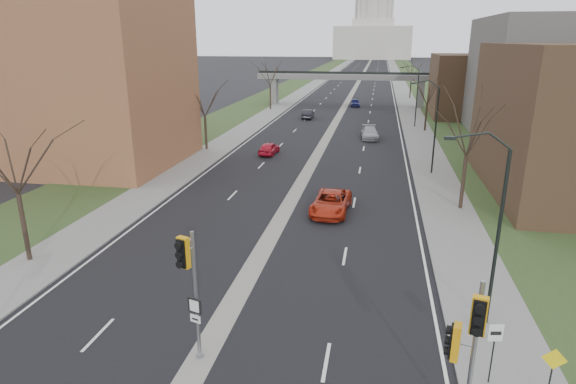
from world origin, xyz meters
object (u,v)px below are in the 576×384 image
(car_left_near, at_px, (269,148))
(car_right_far, at_px, (355,103))
(signal_pole_right, at_px, (468,339))
(car_right_near, at_px, (331,202))
(speed_limit_sign, at_px, (494,343))
(car_right_mid, at_px, (370,133))
(car_left_far, at_px, (308,114))
(warning_sign, at_px, (553,367))
(signal_pole_median, at_px, (189,275))

(car_left_near, relative_size, car_right_far, 0.96)
(signal_pole_right, bearing_deg, car_right_near, 120.07)
(car_left_near, bearing_deg, signal_pole_right, 115.20)
(speed_limit_sign, relative_size, car_right_mid, 0.48)
(car_left_near, xyz_separation_m, car_right_mid, (10.84, 11.08, 0.06))
(signal_pole_right, xyz_separation_m, car_left_far, (-14.31, 64.01, -2.91))
(car_left_near, bearing_deg, car_right_near, 120.11)
(signal_pole_right, distance_m, car_right_far, 80.92)
(car_left_far, xyz_separation_m, car_right_far, (6.76, 16.50, -0.01))
(speed_limit_sign, distance_m, warning_sign, 1.96)
(signal_pole_right, bearing_deg, car_left_near, 124.61)
(signal_pole_right, bearing_deg, car_left_far, 115.88)
(car_right_far, bearing_deg, car_right_mid, -87.10)
(warning_sign, distance_m, car_right_mid, 47.57)
(car_right_near, bearing_deg, car_right_mid, 89.27)
(signal_pole_median, height_order, car_left_far, signal_pole_median)
(speed_limit_sign, bearing_deg, car_right_near, 102.50)
(car_right_mid, distance_m, car_right_far, 31.54)
(warning_sign, height_order, car_right_far, warning_sign)
(signal_pole_right, height_order, car_right_mid, signal_pole_right)
(car_right_mid, relative_size, car_right_far, 1.23)
(car_right_far, bearing_deg, signal_pole_right, -88.15)
(car_right_far, bearing_deg, car_left_near, -103.31)
(signal_pole_median, distance_m, car_left_near, 36.59)
(warning_sign, bearing_deg, car_right_near, 126.51)
(car_left_far, relative_size, car_right_far, 1.04)
(signal_pole_median, xyz_separation_m, car_left_far, (-4.58, 62.01, -3.11))
(signal_pole_right, distance_m, car_left_far, 65.66)
(car_right_near, height_order, car_right_mid, car_right_near)
(signal_pole_median, distance_m, car_right_near, 19.00)
(speed_limit_sign, xyz_separation_m, car_left_near, (-16.41, 35.35, -1.13))
(car_left_far, xyz_separation_m, car_right_mid, (10.28, -14.84, 0.03))
(warning_sign, relative_size, car_left_near, 0.52)
(signal_pole_median, height_order, car_right_near, signal_pole_median)
(signal_pole_median, height_order, car_right_far, signal_pole_median)
(signal_pole_right, xyz_separation_m, warning_sign, (3.39, 2.19, -2.16))
(speed_limit_sign, relative_size, car_right_far, 0.59)
(car_left_far, bearing_deg, signal_pole_median, 93.68)
(car_right_near, relative_size, car_right_mid, 1.08)
(car_left_far, bearing_deg, car_right_mid, 124.17)
(warning_sign, xyz_separation_m, car_right_near, (-9.55, 18.22, -0.70))
(speed_limit_sign, height_order, car_left_far, speed_limit_sign)
(speed_limit_sign, bearing_deg, car_right_mid, 85.81)
(car_right_far, bearing_deg, signal_pole_median, -95.10)
(signal_pole_median, relative_size, speed_limit_sign, 2.22)
(warning_sign, height_order, car_left_near, warning_sign)
(signal_pole_right, bearing_deg, warning_sign, 46.15)
(warning_sign, distance_m, car_right_near, 20.58)
(signal_pole_median, xyz_separation_m, warning_sign, (13.12, 0.19, -2.36))
(warning_sign, bearing_deg, speed_limit_sign, 172.25)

